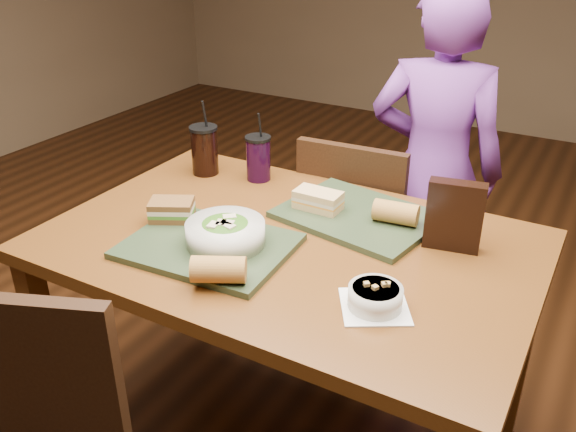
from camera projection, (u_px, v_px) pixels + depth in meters
The scene contains 14 objects.
dining_table at pixel (288, 268), 1.68m from camera, with size 1.30×0.85×0.75m.
chair_far at pixel (357, 240), 2.19m from camera, with size 0.40×0.40×0.87m.
diner at pixel (434, 170), 2.25m from camera, with size 0.50×0.33×1.36m, color #743490.
tray_near at pixel (209, 246), 1.59m from camera, with size 0.42×0.32×0.02m, color #27341F.
tray_far at pixel (358, 216), 1.75m from camera, with size 0.42×0.32×0.02m, color #27341F.
salad_bowl at pixel (225, 232), 1.57m from camera, with size 0.21×0.21×0.07m.
soup_bowl at pixel (375, 297), 1.35m from camera, with size 0.20×0.20×0.06m.
sandwich_near at pixel (172, 210), 1.70m from camera, with size 0.14×0.13×0.06m.
sandwich_far at pixel (318, 200), 1.76m from camera, with size 0.14×0.08×0.05m.
baguette_near at pixel (219, 269), 1.41m from camera, with size 0.06×0.06×0.13m, color #AD7533.
baguette_far at pixel (396, 213), 1.68m from camera, with size 0.06×0.06×0.12m, color #AD7533.
cup_cola at pixel (205, 150), 2.02m from camera, with size 0.09×0.09×0.25m.
cup_berry at pixel (258, 158), 1.97m from camera, with size 0.08×0.08×0.23m.
chip_bag at pixel (454, 216), 1.56m from camera, with size 0.14×0.04×0.19m, color black.
Camera 1 is at (0.71, -1.25, 1.55)m, focal length 38.00 mm.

